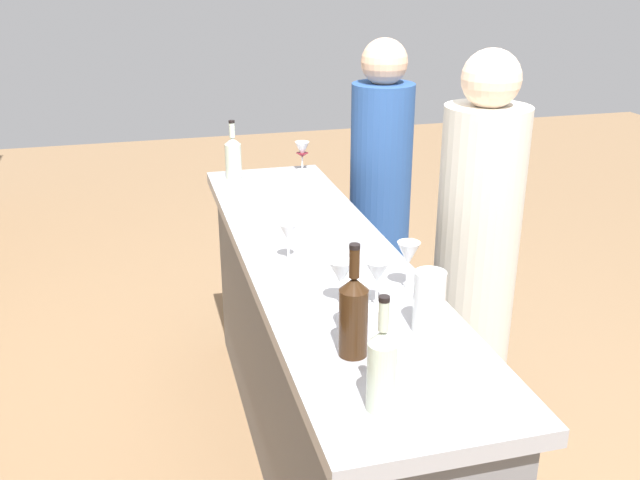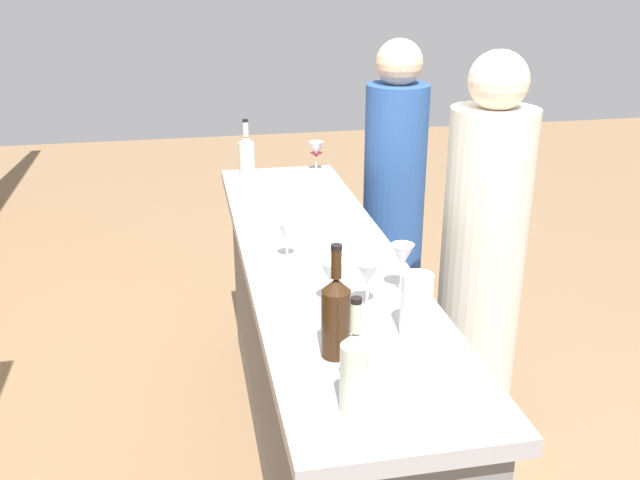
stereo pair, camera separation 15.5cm
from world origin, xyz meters
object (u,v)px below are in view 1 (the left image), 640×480
(wine_glass_near_left, at_px, (302,151))
(person_center_guest, at_px, (380,208))
(wine_glass_near_center, at_px, (408,255))
(wine_bottle_leftmost_clear_pale, at_px, (382,367))
(wine_glass_far_left, at_px, (341,274))
(wine_bottle_center_clear_pale, at_px, (233,157))
(wine_glass_far_center, at_px, (353,298))
(wine_glass_near_right, at_px, (377,274))
(water_pitcher, at_px, (429,302))
(wine_bottle_second_left_amber_brown, at_px, (353,314))
(person_left_guest, at_px, (475,267))
(wine_glass_far_right, at_px, (288,234))

(wine_glass_near_left, distance_m, person_center_guest, 0.50)
(wine_glass_near_center, xyz_separation_m, person_center_guest, (1.33, -0.38, -0.32))
(wine_bottle_leftmost_clear_pale, bearing_deg, wine_glass_far_left, -6.36)
(wine_bottle_center_clear_pale, xyz_separation_m, wine_glass_far_center, (-1.62, -0.10, 0.00))
(person_center_guest, bearing_deg, wine_glass_near_center, 53.80)
(wine_bottle_leftmost_clear_pale, relative_size, wine_glass_near_left, 2.00)
(wine_glass_near_center, height_order, wine_glass_near_right, wine_glass_near_center)
(wine_bottle_leftmost_clear_pale, height_order, water_pitcher, wine_bottle_leftmost_clear_pale)
(wine_bottle_second_left_amber_brown, xyz_separation_m, water_pitcher, (0.07, -0.25, -0.03))
(wine_glass_far_center, bearing_deg, wine_bottle_center_clear_pale, 3.52)
(wine_bottle_leftmost_clear_pale, xyz_separation_m, wine_bottle_second_left_amber_brown, (0.26, -0.01, 0.01))
(water_pitcher, relative_size, person_left_guest, 0.11)
(person_center_guest, bearing_deg, wine_glass_far_left, 45.67)
(wine_bottle_second_left_amber_brown, relative_size, wine_glass_far_center, 2.08)
(wine_bottle_second_left_amber_brown, height_order, wine_bottle_center_clear_pale, wine_bottle_second_left_amber_brown)
(wine_glass_far_left, distance_m, wine_glass_far_right, 0.39)
(wine_bottle_center_clear_pale, height_order, wine_glass_far_right, wine_bottle_center_clear_pale)
(wine_bottle_leftmost_clear_pale, height_order, wine_glass_far_right, wine_bottle_leftmost_clear_pale)
(wine_glass_far_left, distance_m, person_left_guest, 0.96)
(wine_glass_far_left, height_order, person_center_guest, person_center_guest)
(wine_bottle_leftmost_clear_pale, bearing_deg, wine_bottle_center_clear_pale, 1.56)
(wine_glass_far_center, relative_size, person_center_guest, 0.10)
(person_left_guest, bearing_deg, wine_glass_near_right, 25.76)
(wine_bottle_leftmost_clear_pale, relative_size, wine_glass_near_right, 1.90)
(wine_bottle_second_left_amber_brown, distance_m, wine_glass_far_left, 0.29)
(wine_glass_near_left, distance_m, person_left_guest, 1.11)
(wine_glass_near_left, relative_size, water_pitcher, 0.80)
(wine_bottle_center_clear_pale, distance_m, wine_glass_near_center, 1.45)
(wine_glass_far_center, bearing_deg, wine_glass_near_right, -42.06)
(wine_glass_near_left, relative_size, wine_glass_near_center, 0.88)
(water_pitcher, relative_size, person_center_guest, 0.11)
(wine_bottle_second_left_amber_brown, bearing_deg, wine_glass_near_left, -9.20)
(wine_bottle_center_clear_pale, relative_size, wine_glass_near_left, 1.92)
(wine_bottle_leftmost_clear_pale, relative_size, water_pitcher, 1.61)
(wine_glass_far_center, relative_size, wine_glass_far_right, 1.09)
(wine_glass_near_left, bearing_deg, wine_glass_near_right, 174.87)
(wine_bottle_leftmost_clear_pale, distance_m, wine_bottle_center_clear_pale, 1.99)
(wine_bottle_leftmost_clear_pale, bearing_deg, wine_glass_far_right, 1.24)
(wine_glass_near_center, bearing_deg, person_center_guest, -15.98)
(wine_bottle_leftmost_clear_pale, xyz_separation_m, person_center_guest, (1.92, -0.68, -0.31))
(wine_glass_near_right, xyz_separation_m, person_left_guest, (0.59, -0.64, -0.30))
(wine_glass_near_center, relative_size, person_center_guest, 0.10)
(wine_glass_far_left, bearing_deg, person_left_guest, -53.60)
(person_center_guest, bearing_deg, wine_bottle_second_left_amber_brown, 47.94)
(water_pitcher, bearing_deg, person_left_guest, -35.51)
(wine_glass_near_right, bearing_deg, person_center_guest, -19.96)
(wine_glass_far_center, xyz_separation_m, person_left_guest, (0.72, -0.75, -0.29))
(wine_bottle_leftmost_clear_pale, bearing_deg, wine_glass_far_center, -7.01)
(wine_bottle_leftmost_clear_pale, bearing_deg, wine_glass_near_left, -8.36)
(wine_bottle_leftmost_clear_pale, xyz_separation_m, wine_glass_near_right, (0.50, -0.16, 0.00))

